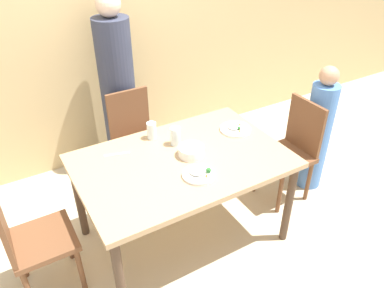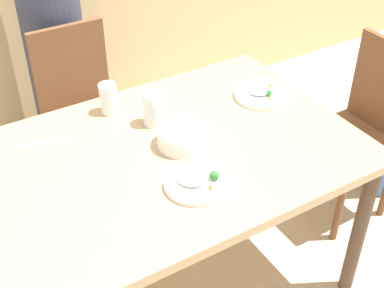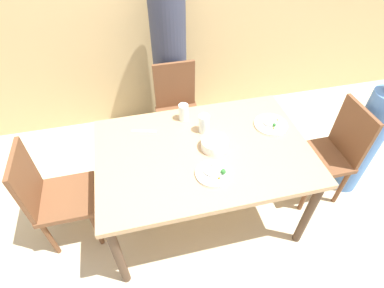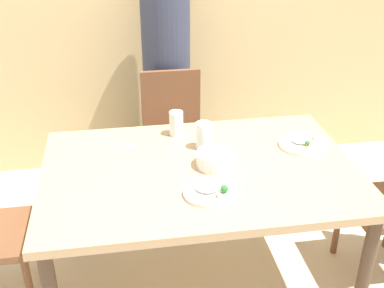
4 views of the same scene
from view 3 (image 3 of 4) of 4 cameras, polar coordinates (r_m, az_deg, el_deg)
The scene contains 13 objects.
ground_plane at distance 2.65m, azimuth 1.77°, elevation -12.58°, with size 10.00×10.00×0.00m, color beige.
dining_table at distance 2.11m, azimuth 2.16°, elevation -2.58°, with size 1.46×0.98×0.75m.
chair_adult_spot at distance 2.83m, azimuth -2.73°, elevation 6.72°, with size 0.40×0.40×0.90m.
chair_child_spot at distance 2.66m, azimuth 25.00°, elevation -1.31°, with size 0.40×0.40×0.90m.
chair_empty_left at distance 2.35m, azimuth -24.89°, elevation -8.77°, with size 0.40×0.40×0.90m.
person_adult at distance 2.94m, azimuth -4.25°, elevation 15.14°, with size 0.32×0.32×1.68m.
person_child at distance 2.80m, azimuth 30.11°, elevation 0.59°, with size 0.23×0.23×1.17m.
bowl_curry at distance 2.05m, azimuth 4.32°, elevation 0.08°, with size 0.19×0.19×0.07m.
plate_rice_adult at distance 2.31m, azimuth 14.74°, elevation 3.68°, with size 0.24×0.24×0.05m.
plate_rice_child at distance 1.91m, azimuth 4.02°, elevation -5.40°, with size 0.22×0.22×0.05m.
glass_water_tall at distance 2.26m, azimuth -1.63°, elevation 6.09°, with size 0.07×0.07×0.13m.
glass_water_short at distance 2.15m, azimuth 2.29°, elevation 3.91°, with size 0.08×0.08×0.14m.
fork_steel at distance 2.22m, azimuth -9.11°, elevation 2.40°, with size 0.18×0.07×0.01m.
Camera 3 is at (-0.41, -1.38, 2.22)m, focal length 28.00 mm.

